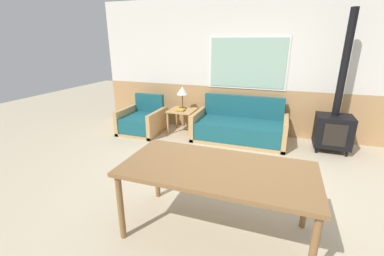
% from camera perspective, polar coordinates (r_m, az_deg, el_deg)
% --- Properties ---
extents(ground_plane, '(16.00, 16.00, 0.00)m').
position_cam_1_polar(ground_plane, '(3.32, 10.27, -15.89)').
color(ground_plane, beige).
extents(wall_back, '(7.20, 0.09, 2.70)m').
position_cam_1_polar(wall_back, '(5.39, 15.84, 12.57)').
color(wall_back, tan).
rests_on(wall_back, ground_plane).
extents(couch, '(1.77, 0.86, 0.83)m').
position_cam_1_polar(couch, '(5.12, 10.46, -0.09)').
color(couch, tan).
rests_on(couch, ground_plane).
extents(armchair, '(0.82, 0.85, 0.77)m').
position_cam_1_polar(armchair, '(5.60, -10.93, 1.36)').
color(armchair, tan).
rests_on(armchair, ground_plane).
extents(side_table, '(0.54, 0.54, 0.50)m').
position_cam_1_polar(side_table, '(5.44, -2.13, 3.31)').
color(side_table, tan).
rests_on(side_table, ground_plane).
extents(table_lamp, '(0.25, 0.25, 0.47)m').
position_cam_1_polar(table_lamp, '(5.44, -2.15, 8.10)').
color(table_lamp, '#4C3823').
rests_on(table_lamp, side_table).
extents(book_stack, '(0.18, 0.17, 0.04)m').
position_cam_1_polar(book_stack, '(5.33, -2.54, 4.06)').
color(book_stack, '#994C84').
rests_on(book_stack, side_table).
extents(dining_table, '(1.82, 0.89, 0.74)m').
position_cam_1_polar(dining_table, '(2.50, 5.62, -10.11)').
color(dining_table, olive).
rests_on(dining_table, ground_plane).
extents(wood_stove, '(0.59, 0.49, 2.37)m').
position_cam_1_polar(wood_stove, '(5.10, 29.08, 1.13)').
color(wood_stove, black).
rests_on(wood_stove, ground_plane).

